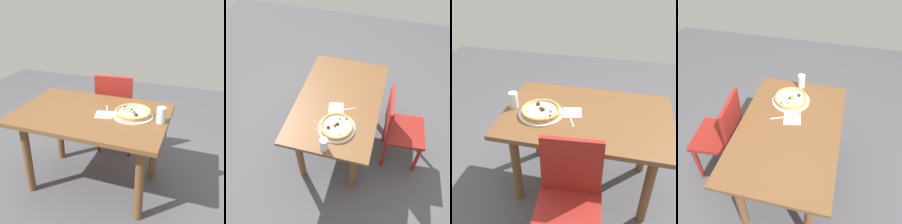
{
  "view_description": "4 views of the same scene",
  "coord_description": "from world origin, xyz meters",
  "views": [
    {
      "loc": [
        -0.83,
        1.83,
        1.68
      ],
      "look_at": [
        -0.17,
        -0.03,
        0.75
      ],
      "focal_mm": 42.67,
      "sensor_mm": 36.0,
      "label": 1
    },
    {
      "loc": [
        -1.65,
        -0.42,
        2.55
      ],
      "look_at": [
        -0.17,
        -0.03,
        0.75
      ],
      "focal_mm": 40.56,
      "sensor_mm": 36.0,
      "label": 2
    },
    {
      "loc": [
        0.2,
        -1.64,
        1.84
      ],
      "look_at": [
        -0.17,
        -0.03,
        0.75
      ],
      "focal_mm": 42.24,
      "sensor_mm": 36.0,
      "label": 3
    },
    {
      "loc": [
        1.3,
        0.33,
        2.15
      ],
      "look_at": [
        -0.17,
        -0.03,
        0.75
      ],
      "focal_mm": 39.01,
      "sensor_mm": 36.0,
      "label": 4
    }
  ],
  "objects": [
    {
      "name": "ground_plane",
      "position": [
        0.0,
        0.0,
        0.0
      ],
      "size": [
        6.0,
        6.0,
        0.0
      ],
      "primitive_type": "plane",
      "color": "#4C4C51"
    },
    {
      "name": "drinking_glass",
      "position": [
        -0.57,
        -0.02,
        0.8
      ],
      "size": [
        0.07,
        0.07,
        0.13
      ],
      "primitive_type": "cylinder",
      "color": "silver",
      "rests_on": "dining_table"
    },
    {
      "name": "fork",
      "position": [
        -0.11,
        -0.09,
        0.74
      ],
      "size": [
        0.08,
        0.16,
        0.0
      ],
      "rotation": [
        0.0,
        0.0,
        1.98
      ],
      "color": "silver",
      "rests_on": "dining_table"
    },
    {
      "name": "pizza",
      "position": [
        -0.34,
        -0.07,
        0.76
      ],
      "size": [
        0.3,
        0.3,
        0.05
      ],
      "color": "tan",
      "rests_on": "plate"
    },
    {
      "name": "chair_near",
      "position": [
        -0.01,
        -0.62,
        0.5
      ],
      "size": [
        0.43,
        0.43,
        0.9
      ],
      "rotation": [
        0.0,
        0.0,
        3.23
      ],
      "color": "maroon",
      "rests_on": "ground"
    },
    {
      "name": "napkin",
      "position": [
        -0.11,
        0.0,
        0.74
      ],
      "size": [
        0.17,
        0.17,
        0.0
      ],
      "primitive_type": "cube",
      "rotation": [
        0.0,
        0.0,
        0.2
      ],
      "color": "white",
      "rests_on": "dining_table"
    },
    {
      "name": "dining_table",
      "position": [
        0.0,
        0.0,
        0.62
      ],
      "size": [
        1.27,
        0.82,
        0.73
      ],
      "color": "brown",
      "rests_on": "ground"
    },
    {
      "name": "plate",
      "position": [
        -0.34,
        -0.07,
        0.74
      ],
      "size": [
        0.34,
        0.34,
        0.01
      ],
      "primitive_type": "cylinder",
      "color": "silver",
      "rests_on": "dining_table"
    }
  ]
}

